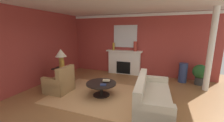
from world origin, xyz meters
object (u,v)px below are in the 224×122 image
(table_lamp, at_px, (61,55))
(vase_tall_corner, at_px, (183,73))
(vase_mantel_left, at_px, (114,46))
(fireplace, at_px, (124,63))
(armchair_near_window, at_px, (60,84))
(side_table, at_px, (62,75))
(vase_on_side_table, at_px, (63,64))
(vase_mantel_right, at_px, (135,46))
(mantel_mirror, at_px, (125,36))
(sofa, at_px, (152,97))
(coffee_table, at_px, (101,86))
(potted_plant, at_px, (200,73))

(table_lamp, relative_size, vase_tall_corner, 0.91)
(vase_mantel_left, height_order, vase_tall_corner, vase_mantel_left)
(fireplace, distance_m, armchair_near_window, 3.32)
(fireplace, distance_m, vase_mantel_left, 0.99)
(side_table, distance_m, vase_on_side_table, 0.51)
(fireplace, relative_size, table_lamp, 2.40)
(fireplace, height_order, vase_mantel_right, vase_mantel_right)
(armchair_near_window, height_order, vase_mantel_left, vase_mantel_left)
(mantel_mirror, distance_m, vase_tall_corner, 3.07)
(fireplace, bearing_deg, sofa, -60.61)
(sofa, xyz_separation_m, table_lamp, (-3.56, 0.57, 0.93))
(sofa, relative_size, armchair_near_window, 2.27)
(fireplace, bearing_deg, coffee_table, -90.74)
(coffee_table, relative_size, vase_on_side_table, 2.93)
(sofa, xyz_separation_m, vase_mantel_right, (-1.06, 2.81, 1.13))
(vase_mantel_right, relative_size, vase_mantel_left, 1.25)
(table_lamp, bearing_deg, coffee_table, -11.43)
(fireplace, bearing_deg, potted_plant, -6.89)
(mantel_mirror, xyz_separation_m, vase_mantel_right, (0.55, -0.17, -0.46))
(fireplace, relative_size, armchair_near_window, 1.89)
(mantel_mirror, relative_size, vase_tall_corner, 1.41)
(armchair_near_window, bearing_deg, table_lamp, 122.75)
(armchair_near_window, relative_size, side_table, 1.36)
(fireplace, relative_size, coffee_table, 1.80)
(sofa, relative_size, vase_tall_corner, 2.61)
(vase_mantel_right, bearing_deg, vase_tall_corner, -6.74)
(armchair_near_window, bearing_deg, potted_plant, 27.83)
(armchair_near_window, xyz_separation_m, vase_mantel_left, (0.98, 2.88, 1.08))
(coffee_table, bearing_deg, armchair_near_window, -170.61)
(coffee_table, relative_size, vase_mantel_left, 2.71)
(vase_tall_corner, bearing_deg, table_lamp, -156.58)
(coffee_table, height_order, potted_plant, potted_plant)
(sofa, distance_m, vase_on_side_table, 3.48)
(mantel_mirror, relative_size, vase_on_side_table, 3.43)
(fireplace, relative_size, potted_plant, 2.16)
(armchair_near_window, distance_m, vase_mantel_right, 3.73)
(vase_mantel_right, bearing_deg, vase_mantel_left, 180.00)
(side_table, height_order, vase_tall_corner, vase_tall_corner)
(fireplace, bearing_deg, armchair_near_window, -117.65)
(fireplace, relative_size, mantel_mirror, 1.54)
(sofa, bearing_deg, mantel_mirror, 118.39)
(vase_mantel_left, relative_size, vase_on_side_table, 1.08)
(table_lamp, distance_m, potted_plant, 5.59)
(vase_mantel_left, bearing_deg, fireplace, 5.14)
(vase_on_side_table, bearing_deg, table_lamp, 141.34)
(vase_mantel_right, bearing_deg, sofa, -69.31)
(vase_on_side_table, bearing_deg, sofa, -7.51)
(fireplace, relative_size, vase_tall_corner, 2.18)
(vase_mantel_right, bearing_deg, potted_plant, -7.25)
(fireplace, relative_size, side_table, 2.57)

